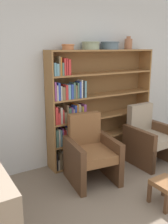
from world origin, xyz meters
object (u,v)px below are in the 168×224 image
Objects in this scene: armchair_leather at (91,153)px; footstool at (166,186)px; armchair_cushioned at (148,138)px; bowl_copper at (110,45)px; bookshelf at (91,109)px; bowl_olive at (91,45)px; vase_tall at (128,44)px; bowl_terracotta at (68,46)px.

armchair_leather reaches higher than footstool.
armchair_cushioned is 3.01× the size of footstool.
armchair_leather is at bearing 114.13° from footstool.
bowl_copper is 0.32× the size of armchair_cushioned.
armchair_cushioned is (1.15, 0.00, 0.00)m from armchair_leather.
footstool is (0.08, -1.55, -0.64)m from bookshelf.
bowl_copper is 1.64m from armchair_cushioned.
armchair_leather is (-0.34, -0.54, -1.49)m from bowl_olive.
bowl_copper is 1.41× the size of vase_tall.
bowl_olive is 0.30× the size of armchair_cushioned.
bowl_copper reaches higher than bowl_olive.
bowl_olive reaches higher than bowl_terracotta.
vase_tall is 1.95m from armchair_leather.
armchair_cushioned is at bearing 54.65° from footstool.
armchair_leather is 1.15m from armchair_cushioned.
footstool is (-0.27, -1.53, -1.65)m from bowl_copper.
vase_tall is (0.73, -0.01, 1.03)m from bookshelf.
bowl_terracotta is (-0.41, -0.01, 0.98)m from bookshelf.
vase_tall reaches higher than armchair_cushioned.
armchair_cushioned is (0.80, -0.54, -1.49)m from bowl_olive.
bowl_olive is at bearing -114.54° from armchair_leather.
vase_tall reaches higher than footstool.
bookshelf is 2.01× the size of armchair_cushioned.
bookshelf is at bearing -115.19° from armchair_leather.
bookshelf is 1.07m from bowl_terracotta.
armchair_leather is at bearing -122.97° from bookshelf.
bowl_olive is (-0.02, -0.01, 1.01)m from bookshelf.
bowl_copper is (0.76, -0.00, 0.02)m from bowl_terracotta.
armchair_cushioned is 1.22m from footstool.
bowl_terracotta is at bearing -178.26° from bookshelf.
bowl_terracotta is 2.29m from footstool.
bowl_copper is 2.27m from footstool.
bowl_olive is 1.62m from armchair_leather.
bowl_copper is 0.32× the size of armchair_leather.
bowl_copper reaches higher than bookshelf.
bowl_olive is at bearing -143.50° from bookshelf.
bowl_olive reaches higher than armchair_cushioned.
bowl_terracotta is at bearing -180.00° from bowl_olive.
vase_tall reaches higher than bowl_olive.
bowl_terracotta is at bearing -77.19° from armchair_leather.
bowl_copper reaches higher than armchair_cushioned.
bowl_copper is at bearing -134.84° from armchair_leather.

